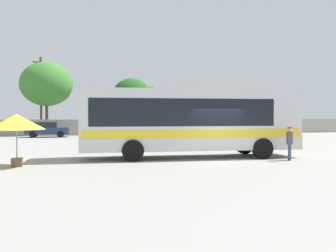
{
  "coord_description": "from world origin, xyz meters",
  "views": [
    {
      "loc": [
        -6.73,
        -17.48,
        2.21
      ],
      "look_at": [
        -1.61,
        3.82,
        1.57
      ],
      "focal_mm": 40.35,
      "sensor_mm": 36.0,
      "label": 1
    }
  ],
  "objects_px": {
    "roadside_tree_midright": "(154,101)",
    "parked_car_third_red": "(166,128)",
    "attendant_by_bus_door": "(290,141)",
    "vendor_umbrella_near_gate_yellow": "(17,123)",
    "roadside_tree_midleft": "(132,94)",
    "roadside_tree_left": "(46,84)",
    "coach_bus_silver_yellow": "(188,119)",
    "parked_car_leftmost_dark_blue": "(47,129)",
    "parked_car_rightmost_black": "(218,128)",
    "utility_pole_near": "(41,94)",
    "parked_car_second_grey": "(107,129)"
  },
  "relations": [
    {
      "from": "utility_pole_near",
      "to": "parked_car_rightmost_black",
      "type": "bearing_deg",
      "value": -20.72
    },
    {
      "from": "parked_car_third_red",
      "to": "parked_car_leftmost_dark_blue",
      "type": "bearing_deg",
      "value": 175.71
    },
    {
      "from": "parked_car_leftmost_dark_blue",
      "to": "roadside_tree_midleft",
      "type": "relative_size",
      "value": 0.63
    },
    {
      "from": "parked_car_second_grey",
      "to": "roadside_tree_midleft",
      "type": "bearing_deg",
      "value": 63.01
    },
    {
      "from": "vendor_umbrella_near_gate_yellow",
      "to": "roadside_tree_midleft",
      "type": "height_order",
      "value": "roadside_tree_midleft"
    },
    {
      "from": "parked_car_leftmost_dark_blue",
      "to": "parked_car_rightmost_black",
      "type": "distance_m",
      "value": 17.78
    },
    {
      "from": "roadside_tree_left",
      "to": "parked_car_second_grey",
      "type": "bearing_deg",
      "value": -43.42
    },
    {
      "from": "attendant_by_bus_door",
      "to": "roadside_tree_midright",
      "type": "distance_m",
      "value": 32.29
    },
    {
      "from": "parked_car_third_red",
      "to": "parked_car_rightmost_black",
      "type": "relative_size",
      "value": 0.91
    },
    {
      "from": "vendor_umbrella_near_gate_yellow",
      "to": "roadside_tree_midright",
      "type": "xyz_separation_m",
      "value": [
        12.27,
        31.39,
        2.09
      ]
    },
    {
      "from": "utility_pole_near",
      "to": "roadside_tree_midleft",
      "type": "relative_size",
      "value": 1.34
    },
    {
      "from": "roadside_tree_midright",
      "to": "utility_pole_near",
      "type": "bearing_deg",
      "value": -168.22
    },
    {
      "from": "roadside_tree_left",
      "to": "roadside_tree_midright",
      "type": "relative_size",
      "value": 1.33
    },
    {
      "from": "coach_bus_silver_yellow",
      "to": "parked_car_leftmost_dark_blue",
      "type": "bearing_deg",
      "value": 112.59
    },
    {
      "from": "attendant_by_bus_door",
      "to": "roadside_tree_midright",
      "type": "bearing_deg",
      "value": 90.51
    },
    {
      "from": "parked_car_third_red",
      "to": "utility_pole_near",
      "type": "relative_size",
      "value": 0.48
    },
    {
      "from": "parked_car_third_red",
      "to": "roadside_tree_left",
      "type": "height_order",
      "value": "roadside_tree_left"
    },
    {
      "from": "parked_car_rightmost_black",
      "to": "roadside_tree_midleft",
      "type": "relative_size",
      "value": 0.71
    },
    {
      "from": "parked_car_leftmost_dark_blue",
      "to": "roadside_tree_left",
      "type": "height_order",
      "value": "roadside_tree_left"
    },
    {
      "from": "parked_car_second_grey",
      "to": "roadside_tree_midleft",
      "type": "height_order",
      "value": "roadside_tree_midleft"
    },
    {
      "from": "utility_pole_near",
      "to": "roadside_tree_midright",
      "type": "bearing_deg",
      "value": 11.78
    },
    {
      "from": "roadside_tree_left",
      "to": "roadside_tree_midright",
      "type": "distance_m",
      "value": 13.89
    },
    {
      "from": "coach_bus_silver_yellow",
      "to": "attendant_by_bus_door",
      "type": "distance_m",
      "value": 5.16
    },
    {
      "from": "vendor_umbrella_near_gate_yellow",
      "to": "parked_car_second_grey",
      "type": "bearing_deg",
      "value": 75.62
    },
    {
      "from": "attendant_by_bus_door",
      "to": "parked_car_third_red",
      "type": "xyz_separation_m",
      "value": [
        -0.98,
        21.95,
        -0.13
      ]
    },
    {
      "from": "parked_car_rightmost_black",
      "to": "roadside_tree_midright",
      "type": "distance_m",
      "value": 11.67
    },
    {
      "from": "coach_bus_silver_yellow",
      "to": "parked_car_rightmost_black",
      "type": "xyz_separation_m",
      "value": [
        9.24,
        19.78,
        -1.22
      ]
    },
    {
      "from": "coach_bus_silver_yellow",
      "to": "roadside_tree_midright",
      "type": "height_order",
      "value": "roadside_tree_midright"
    },
    {
      "from": "parked_car_third_red",
      "to": "roadside_tree_left",
      "type": "relative_size",
      "value": 0.53
    },
    {
      "from": "coach_bus_silver_yellow",
      "to": "roadside_tree_left",
      "type": "xyz_separation_m",
      "value": [
        -8.9,
        25.44,
        3.67
      ]
    },
    {
      "from": "attendant_by_bus_door",
      "to": "utility_pole_near",
      "type": "xyz_separation_m",
      "value": [
        -14.09,
        29.27,
        3.69
      ]
    },
    {
      "from": "roadside_tree_left",
      "to": "roadside_tree_midleft",
      "type": "distance_m",
      "value": 9.77
    },
    {
      "from": "parked_car_leftmost_dark_blue",
      "to": "roadside_tree_left",
      "type": "distance_m",
      "value": 6.94
    },
    {
      "from": "attendant_by_bus_door",
      "to": "parked_car_third_red",
      "type": "height_order",
      "value": "attendant_by_bus_door"
    },
    {
      "from": "parked_car_third_red",
      "to": "vendor_umbrella_near_gate_yellow",
      "type": "bearing_deg",
      "value": -118.64
    },
    {
      "from": "coach_bus_silver_yellow",
      "to": "vendor_umbrella_near_gate_yellow",
      "type": "xyz_separation_m",
      "value": [
        -8.09,
        -1.59,
        -0.1
      ]
    },
    {
      "from": "roadside_tree_midright",
      "to": "roadside_tree_left",
      "type": "bearing_deg",
      "value": -161.59
    },
    {
      "from": "coach_bus_silver_yellow",
      "to": "roadside_tree_midright",
      "type": "bearing_deg",
      "value": 82.02
    },
    {
      "from": "attendant_by_bus_door",
      "to": "parked_car_rightmost_black",
      "type": "height_order",
      "value": "attendant_by_bus_door"
    },
    {
      "from": "vendor_umbrella_near_gate_yellow",
      "to": "parked_car_rightmost_black",
      "type": "bearing_deg",
      "value": 50.98
    },
    {
      "from": "vendor_umbrella_near_gate_yellow",
      "to": "roadside_tree_left",
      "type": "distance_m",
      "value": 27.31
    },
    {
      "from": "coach_bus_silver_yellow",
      "to": "roadside_tree_midleft",
      "type": "bearing_deg",
      "value": 88.29
    },
    {
      "from": "parked_car_third_red",
      "to": "roadside_tree_midleft",
      "type": "distance_m",
      "value": 8.24
    },
    {
      "from": "roadside_tree_midleft",
      "to": "vendor_umbrella_near_gate_yellow",
      "type": "bearing_deg",
      "value": -107.63
    },
    {
      "from": "parked_car_rightmost_black",
      "to": "utility_pole_near",
      "type": "distance_m",
      "value": 20.53
    },
    {
      "from": "parked_car_second_grey",
      "to": "roadside_tree_midright",
      "type": "distance_m",
      "value": 12.74
    },
    {
      "from": "parked_car_second_grey",
      "to": "roadside_tree_midright",
      "type": "relative_size",
      "value": 0.7
    },
    {
      "from": "parked_car_third_red",
      "to": "roadside_tree_midright",
      "type": "height_order",
      "value": "roadside_tree_midright"
    },
    {
      "from": "vendor_umbrella_near_gate_yellow",
      "to": "parked_car_third_red",
      "type": "bearing_deg",
      "value": 61.36
    },
    {
      "from": "roadside_tree_midright",
      "to": "parked_car_third_red",
      "type": "bearing_deg",
      "value": -93.89
    }
  ]
}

